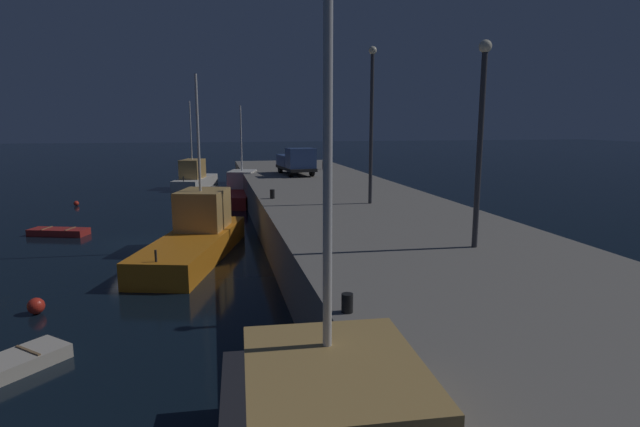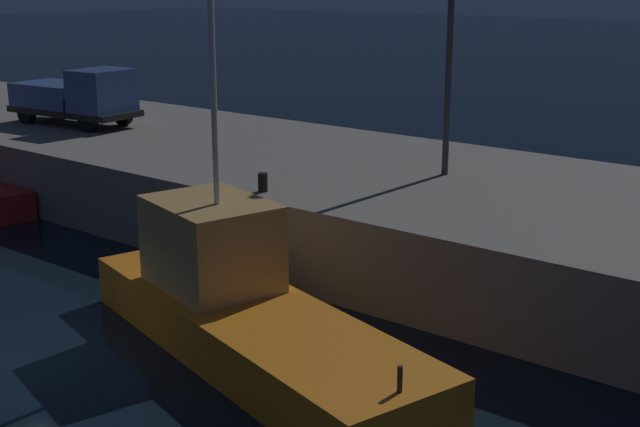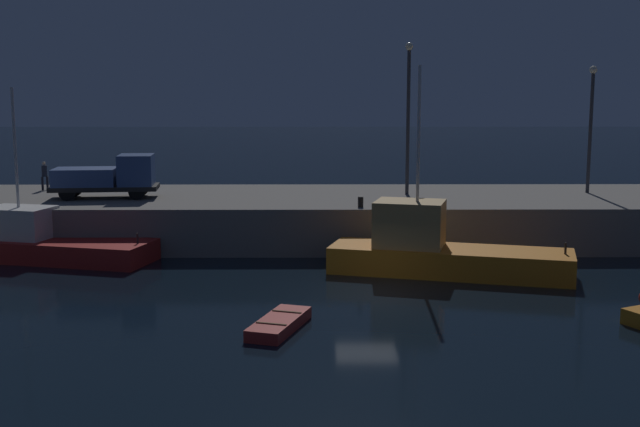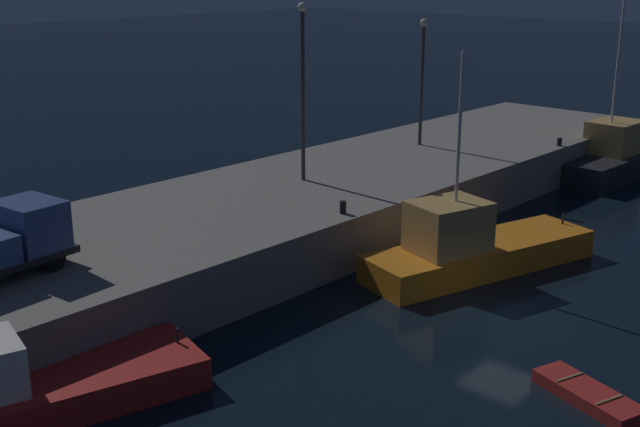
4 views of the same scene
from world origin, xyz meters
The scene contains 10 objects.
ground_plane centered at (0.00, 0.00, 0.00)m, with size 320.00×320.00×0.00m, color black.
pier_quay centered at (0.00, 12.67, 1.21)m, with size 61.27×10.85×2.42m.
fishing_trawler_red centered at (3.48, 3.71, 1.07)m, with size 11.17×5.73×9.33m.
fishing_boat_white centered at (-15.49, 6.93, 0.83)m, with size 10.78×5.68×8.38m.
dinghy_red_small centered at (-3.35, -4.81, 0.21)m, with size 2.23×3.71×0.45m.
lamp_post_west centered at (3.12, 13.21, 7.32)m, with size 0.44×0.44×8.45m.
lamp_post_east centered at (13.62, 13.85, 6.67)m, with size 0.44×0.44×7.20m.
utility_truck centered at (-13.34, 11.72, 3.58)m, with size 5.89×2.80×2.36m.
dockworker centered at (-18.07, 15.26, 3.38)m, with size 0.44×0.44×1.69m.
bollard_west centered at (0.20, 8.07, 2.68)m, with size 0.28×0.28×0.54m, color black.
Camera 3 is at (-2.12, -31.34, 8.13)m, focal length 44.47 mm.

